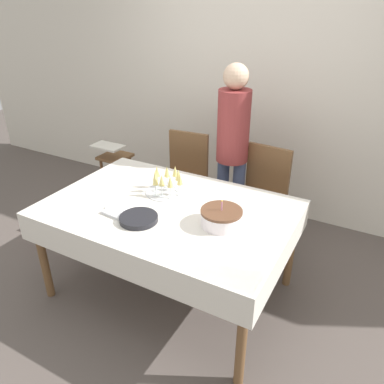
{
  "coord_description": "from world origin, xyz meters",
  "views": [
    {
      "loc": [
        1.26,
        -1.94,
        2.06
      ],
      "look_at": [
        0.15,
        0.08,
        0.88
      ],
      "focal_mm": 35.0,
      "sensor_mm": 36.0,
      "label": 1
    }
  ],
  "objects_px": {
    "gift_bag": "(60,221)",
    "dining_chair_far_right": "(261,196)",
    "person_standing": "(233,140)",
    "champagne_tray": "(167,181)",
    "dining_chair_far_left": "(184,178)",
    "high_chair": "(114,163)",
    "plate_stack_main": "(139,219)",
    "birthday_cake": "(221,217)"
  },
  "relations": [
    {
      "from": "dining_chair_far_right",
      "to": "birthday_cake",
      "type": "bearing_deg",
      "value": -87.58
    },
    {
      "from": "champagne_tray",
      "to": "birthday_cake",
      "type": "bearing_deg",
      "value": -21.94
    },
    {
      "from": "high_chair",
      "to": "gift_bag",
      "type": "distance_m",
      "value": 0.84
    },
    {
      "from": "birthday_cake",
      "to": "person_standing",
      "type": "distance_m",
      "value": 1.06
    },
    {
      "from": "person_standing",
      "to": "gift_bag",
      "type": "distance_m",
      "value": 1.87
    },
    {
      "from": "dining_chair_far_left",
      "to": "person_standing",
      "type": "height_order",
      "value": "person_standing"
    },
    {
      "from": "high_chair",
      "to": "dining_chair_far_left",
      "type": "bearing_deg",
      "value": -2.57
    },
    {
      "from": "dining_chair_far_right",
      "to": "birthday_cake",
      "type": "distance_m",
      "value": 0.98
    },
    {
      "from": "plate_stack_main",
      "to": "person_standing",
      "type": "xyz_separation_m",
      "value": [
        0.15,
        1.21,
        0.2
      ]
    },
    {
      "from": "dining_chair_far_right",
      "to": "person_standing",
      "type": "relative_size",
      "value": 0.59
    },
    {
      "from": "plate_stack_main",
      "to": "person_standing",
      "type": "height_order",
      "value": "person_standing"
    },
    {
      "from": "champagne_tray",
      "to": "high_chair",
      "type": "height_order",
      "value": "champagne_tray"
    },
    {
      "from": "dining_chair_far_left",
      "to": "birthday_cake",
      "type": "xyz_separation_m",
      "value": [
        0.82,
        -0.94,
        0.29
      ]
    },
    {
      "from": "dining_chair_far_left",
      "to": "person_standing",
      "type": "distance_m",
      "value": 0.65
    },
    {
      "from": "dining_chair_far_left",
      "to": "high_chair",
      "type": "bearing_deg",
      "value": 177.43
    },
    {
      "from": "birthday_cake",
      "to": "gift_bag",
      "type": "height_order",
      "value": "birthday_cake"
    },
    {
      "from": "dining_chair_far_left",
      "to": "birthday_cake",
      "type": "height_order",
      "value": "dining_chair_far_left"
    },
    {
      "from": "champagne_tray",
      "to": "gift_bag",
      "type": "distance_m",
      "value": 1.47
    },
    {
      "from": "high_chair",
      "to": "dining_chair_far_right",
      "type": "bearing_deg",
      "value": -1.38
    },
    {
      "from": "dining_chair_far_right",
      "to": "champagne_tray",
      "type": "bearing_deg",
      "value": -125.78
    },
    {
      "from": "plate_stack_main",
      "to": "gift_bag",
      "type": "relative_size",
      "value": 0.92
    },
    {
      "from": "plate_stack_main",
      "to": "birthday_cake",
      "type": "bearing_deg",
      "value": 23.65
    },
    {
      "from": "gift_bag",
      "to": "dining_chair_far_right",
      "type": "bearing_deg",
      "value": 21.56
    },
    {
      "from": "plate_stack_main",
      "to": "gift_bag",
      "type": "distance_m",
      "value": 1.55
    },
    {
      "from": "champagne_tray",
      "to": "person_standing",
      "type": "bearing_deg",
      "value": 75.25
    },
    {
      "from": "birthday_cake",
      "to": "dining_chair_far_left",
      "type": "bearing_deg",
      "value": 131.13
    },
    {
      "from": "gift_bag",
      "to": "birthday_cake",
      "type": "bearing_deg",
      "value": -7.18
    },
    {
      "from": "champagne_tray",
      "to": "high_chair",
      "type": "relative_size",
      "value": 0.46
    },
    {
      "from": "champagne_tray",
      "to": "gift_bag",
      "type": "xyz_separation_m",
      "value": [
        -1.27,
        0.01,
        -0.73
      ]
    },
    {
      "from": "high_chair",
      "to": "gift_bag",
      "type": "height_order",
      "value": "high_chair"
    },
    {
      "from": "dining_chair_far_right",
      "to": "champagne_tray",
      "type": "xyz_separation_m",
      "value": [
        -0.51,
        -0.71,
        0.33
      ]
    },
    {
      "from": "dining_chair_far_right",
      "to": "gift_bag",
      "type": "xyz_separation_m",
      "value": [
        -1.79,
        -0.71,
        -0.4
      ]
    },
    {
      "from": "dining_chair_far_left",
      "to": "gift_bag",
      "type": "bearing_deg",
      "value": -145.0
    },
    {
      "from": "champagne_tray",
      "to": "plate_stack_main",
      "type": "bearing_deg",
      "value": -82.75
    },
    {
      "from": "dining_chair_far_left",
      "to": "dining_chair_far_right",
      "type": "height_order",
      "value": "same"
    },
    {
      "from": "dining_chair_far_right",
      "to": "gift_bag",
      "type": "height_order",
      "value": "dining_chair_far_right"
    },
    {
      "from": "champagne_tray",
      "to": "person_standing",
      "type": "relative_size",
      "value": 0.2
    },
    {
      "from": "person_standing",
      "to": "gift_bag",
      "type": "height_order",
      "value": "person_standing"
    },
    {
      "from": "dining_chair_far_left",
      "to": "plate_stack_main",
      "type": "bearing_deg",
      "value": -74.49
    },
    {
      "from": "dining_chair_far_right",
      "to": "plate_stack_main",
      "type": "relative_size",
      "value": 3.72
    },
    {
      "from": "birthday_cake",
      "to": "champagne_tray",
      "type": "height_order",
      "value": "birthday_cake"
    },
    {
      "from": "dining_chair_far_right",
      "to": "birthday_cake",
      "type": "xyz_separation_m",
      "value": [
        0.04,
        -0.94,
        0.29
      ]
    }
  ]
}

